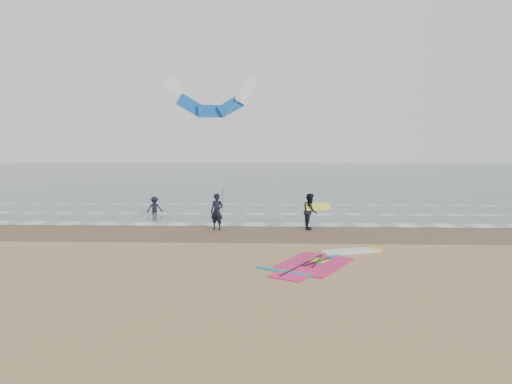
{
  "coord_description": "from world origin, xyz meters",
  "views": [
    {
      "loc": [
        -1.12,
        -16.97,
        4.56
      ],
      "look_at": [
        -1.88,
        5.0,
        2.2
      ],
      "focal_mm": 32.0,
      "sensor_mm": 36.0,
      "label": 1
    }
  ],
  "objects_px": {
    "person_walking": "(310,211)",
    "person_wading": "(154,203)",
    "surf_kite": "(211,101)",
    "windsurf_rig": "(325,260)",
    "person_standing": "(217,212)"
  },
  "relations": [
    {
      "from": "windsurf_rig",
      "to": "person_standing",
      "type": "distance_m",
      "value": 8.1
    },
    {
      "from": "windsurf_rig",
      "to": "person_walking",
      "type": "relative_size",
      "value": 2.75
    },
    {
      "from": "person_walking",
      "to": "surf_kite",
      "type": "relative_size",
      "value": 0.24
    },
    {
      "from": "person_wading",
      "to": "surf_kite",
      "type": "bearing_deg",
      "value": 17.41
    },
    {
      "from": "person_walking",
      "to": "person_wading",
      "type": "distance_m",
      "value": 10.52
    },
    {
      "from": "person_wading",
      "to": "surf_kite",
      "type": "height_order",
      "value": "surf_kite"
    },
    {
      "from": "person_walking",
      "to": "person_wading",
      "type": "xyz_separation_m",
      "value": [
        -9.52,
        4.48,
        -0.2
      ]
    },
    {
      "from": "surf_kite",
      "to": "person_walking",
      "type": "bearing_deg",
      "value": -49.52
    },
    {
      "from": "windsurf_rig",
      "to": "person_wading",
      "type": "height_order",
      "value": "person_wading"
    },
    {
      "from": "person_standing",
      "to": "person_walking",
      "type": "height_order",
      "value": "person_standing"
    },
    {
      "from": "person_standing",
      "to": "person_wading",
      "type": "relative_size",
      "value": 1.27
    },
    {
      "from": "windsurf_rig",
      "to": "person_wading",
      "type": "relative_size",
      "value": 3.45
    },
    {
      "from": "person_wading",
      "to": "surf_kite",
      "type": "relative_size",
      "value": 0.19
    },
    {
      "from": "windsurf_rig",
      "to": "person_standing",
      "type": "xyz_separation_m",
      "value": [
        -4.96,
        6.33,
        0.93
      ]
    },
    {
      "from": "person_standing",
      "to": "surf_kite",
      "type": "relative_size",
      "value": 0.24
    }
  ]
}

